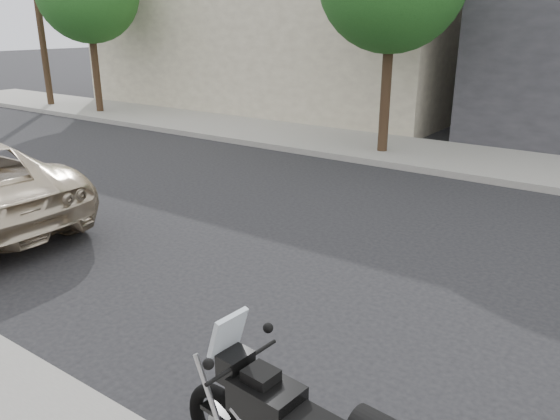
% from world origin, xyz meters
% --- Properties ---
extents(ground, '(120.00, 120.00, 0.00)m').
position_xyz_m(ground, '(0.00, 0.00, 0.00)').
color(ground, black).
rests_on(ground, ground).
extents(far_sidewalk, '(44.00, 3.00, 0.15)m').
position_xyz_m(far_sidewalk, '(0.00, -6.50, 0.07)').
color(far_sidewalk, gray).
rests_on(far_sidewalk, ground).
extents(far_building_cream, '(14.00, 11.00, 8.00)m').
position_xyz_m(far_building_cream, '(9.00, -13.50, 4.00)').
color(far_building_cream, '#A49983').
rests_on(far_building_cream, ground).
extents(utility_pole, '(0.24, 0.24, 6.70)m').
position_xyz_m(utility_pole, '(16.00, -6.00, 3.50)').
color(utility_pole, '#362618').
rests_on(utility_pole, far_sidewalk).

